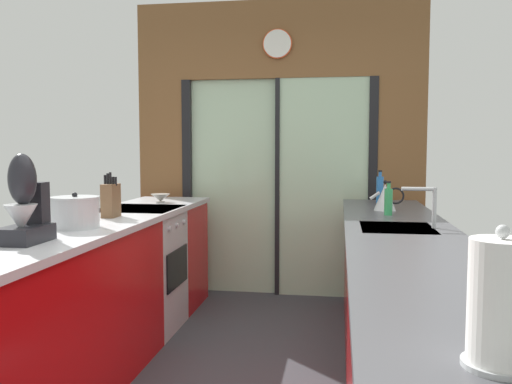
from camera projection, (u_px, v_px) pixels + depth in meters
The scene contains 14 objects.
ground_plane at pixel (243, 373), 3.28m from camera, with size 5.04×7.60×0.02m, color #38383D.
back_wall_unit at pixel (278, 131), 4.93m from camera, with size 2.64×0.12×2.70m.
left_counter_run at pixel (64, 314), 2.92m from camera, with size 0.62×3.80×0.92m.
right_counter_run at pixel (404, 321), 2.80m from camera, with size 0.62×3.80×0.92m.
sink_faucet at pixel (428, 200), 2.98m from camera, with size 0.19×0.02×0.23m.
oven_range at pixel (140, 270), 4.02m from camera, with size 0.60×0.60×0.92m.
mixing_bowl at pixel (160, 198), 4.41m from camera, with size 0.16×0.16×0.07m.
knife_block at pixel (111, 200), 3.45m from camera, with size 0.09×0.14×0.29m.
stand_mixer at pixel (25, 209), 2.51m from camera, with size 0.17×0.27×0.42m.
stock_pot at pixel (75, 212), 2.99m from camera, with size 0.27×0.27×0.20m.
kettle at pixel (385, 197), 3.83m from camera, with size 0.25×0.16×0.22m.
soap_bottle_near at pixel (388, 201), 3.56m from camera, with size 0.05×0.05×0.23m.
soap_bottle_far at pixel (380, 189), 4.33m from camera, with size 0.06×0.06×0.27m.
paper_towel_roll at pixel (500, 304), 1.08m from camera, with size 0.14×0.14×0.29m.
Camera 1 is at (0.57, -2.53, 1.36)m, focal length 37.63 mm.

